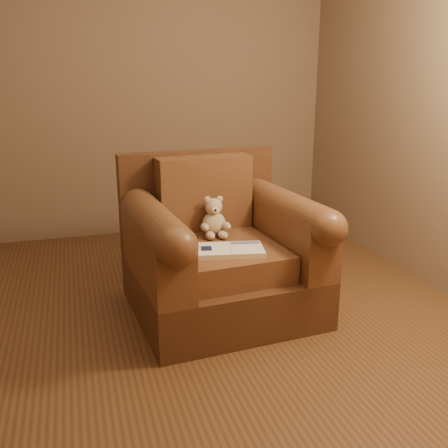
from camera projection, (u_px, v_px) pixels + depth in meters
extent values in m
plane|color=brown|center=(165.00, 323.00, 3.14)|extent=(4.00, 4.00, 0.00)
cube|color=#81674F|center=(120.00, 93.00, 4.59)|extent=(4.00, 0.02, 2.70)
cube|color=#81674F|center=(340.00, 152.00, 0.93)|extent=(4.00, 0.02, 2.70)
cube|color=#4C2B19|center=(222.00, 288.00, 3.27)|extent=(1.19, 1.14, 0.31)
cube|color=#4C2B19|center=(198.00, 199.00, 3.55)|extent=(1.11, 0.20, 0.69)
cube|color=brown|center=(225.00, 257.00, 3.16)|extent=(0.70, 0.82, 0.17)
cube|color=brown|center=(204.00, 193.00, 3.40)|extent=(0.66, 0.23, 0.50)
cube|color=brown|center=(156.00, 251.00, 2.97)|extent=(0.29, 0.96, 0.35)
cube|color=brown|center=(287.00, 235.00, 3.29)|extent=(0.29, 0.96, 0.35)
cylinder|color=brown|center=(154.00, 223.00, 2.92)|extent=(0.29, 0.96, 0.22)
cylinder|color=brown|center=(288.00, 209.00, 3.24)|extent=(0.29, 0.96, 0.22)
ellipsoid|color=tan|center=(214.00, 224.00, 3.30)|extent=(0.16, 0.14, 0.16)
sphere|color=tan|center=(214.00, 207.00, 3.28)|extent=(0.11, 0.11, 0.11)
ellipsoid|color=tan|center=(208.00, 200.00, 3.26)|extent=(0.05, 0.03, 0.05)
ellipsoid|color=tan|center=(220.00, 199.00, 3.28)|extent=(0.05, 0.03, 0.05)
ellipsoid|color=beige|center=(215.00, 210.00, 3.23)|extent=(0.05, 0.04, 0.05)
sphere|color=black|center=(216.00, 210.00, 3.21)|extent=(0.02, 0.02, 0.02)
ellipsoid|color=tan|center=(205.00, 227.00, 3.23)|extent=(0.05, 0.10, 0.05)
ellipsoid|color=tan|center=(227.00, 226.00, 3.25)|extent=(0.05, 0.10, 0.05)
ellipsoid|color=tan|center=(210.00, 236.00, 3.22)|extent=(0.06, 0.10, 0.05)
ellipsoid|color=tan|center=(223.00, 235.00, 3.23)|extent=(0.06, 0.10, 0.05)
cube|color=beige|center=(230.00, 250.00, 2.98)|extent=(0.44, 0.31, 0.03)
cube|color=white|center=(214.00, 248.00, 2.97)|extent=(0.24, 0.27, 0.00)
cube|color=white|center=(247.00, 247.00, 2.98)|extent=(0.24, 0.27, 0.00)
cube|color=beige|center=(230.00, 248.00, 2.98)|extent=(0.06, 0.23, 0.00)
cube|color=#0F1638|center=(206.00, 248.00, 2.96)|extent=(0.08, 0.10, 0.00)
cube|color=slate|center=(245.00, 243.00, 3.06)|extent=(0.18, 0.08, 0.00)
cylinder|color=gold|center=(266.00, 275.00, 3.86)|extent=(0.33, 0.33, 0.02)
cylinder|color=gold|center=(267.00, 241.00, 3.79)|extent=(0.03, 0.03, 0.53)
cylinder|color=gold|center=(268.00, 206.00, 3.71)|extent=(0.41, 0.41, 0.02)
cylinder|color=gold|center=(267.00, 208.00, 3.71)|extent=(0.03, 0.03, 0.02)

